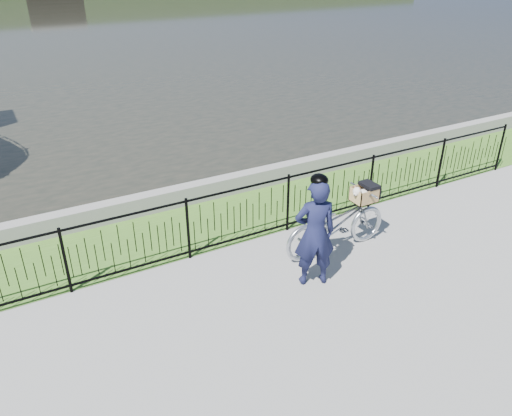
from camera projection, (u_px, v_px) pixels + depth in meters
ground at (288, 289)px, 7.88m from camera, size 120.00×120.00×0.00m
grass_strip at (218, 220)px, 9.90m from camera, size 60.00×2.00×0.01m
water at (24, 29)px, 33.45m from camera, size 120.00×120.00×0.00m
quay_wall at (197, 192)px, 10.58m from camera, size 60.00×0.30×0.40m
fence at (240, 215)px, 8.86m from camera, size 14.00×0.06×1.15m
bicycle_rig at (337, 223)px, 8.67m from camera, size 2.05×0.72×1.17m
cyclist at (315, 232)px, 7.65m from camera, size 0.76×0.62×1.87m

